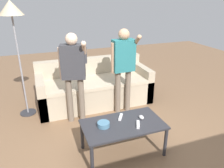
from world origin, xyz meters
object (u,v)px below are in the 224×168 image
(floor_lamp, at_px, (12,16))
(player_right, at_px, (123,62))
(player_left, at_px, (73,69))
(game_remote_wand_near, at_px, (121,117))
(game_remote_nunchuk, at_px, (141,117))
(couch, at_px, (94,88))
(game_remote_wand_far, at_px, (138,124))
(coffee_table, at_px, (123,127))
(snack_bowl, at_px, (103,124))

(floor_lamp, relative_size, player_right, 1.29)
(player_left, distance_m, game_remote_wand_near, 1.08)
(game_remote_nunchuk, height_order, player_right, player_right)
(player_right, bearing_deg, floor_lamp, 163.13)
(floor_lamp, xyz_separation_m, player_right, (1.64, -0.50, -0.75))
(couch, relative_size, player_right, 1.43)
(player_left, distance_m, game_remote_wand_far, 1.34)
(coffee_table, relative_size, game_remote_wand_far, 6.65)
(couch, xyz_separation_m, player_right, (0.38, -0.53, 0.63))
(game_remote_nunchuk, bearing_deg, coffee_table, -174.57)
(floor_lamp, height_order, game_remote_wand_far, floor_lamp)
(floor_lamp, height_order, player_left, floor_lamp)
(game_remote_wand_far, bearing_deg, game_remote_wand_near, 120.29)
(game_remote_wand_far, bearing_deg, player_left, 117.95)
(player_left, xyz_separation_m, game_remote_wand_far, (0.59, -1.11, -0.47))
(game_remote_wand_near, bearing_deg, couch, 88.88)
(couch, distance_m, game_remote_nunchuk, 1.57)
(coffee_table, xyz_separation_m, snack_bowl, (-0.26, 0.02, 0.08))
(floor_lamp, relative_size, game_remote_wand_near, 13.31)
(player_left, height_order, game_remote_wand_near, player_left)
(snack_bowl, xyz_separation_m, player_left, (-0.17, 0.98, 0.45))
(snack_bowl, distance_m, game_remote_wand_near, 0.30)
(game_remote_nunchuk, relative_size, player_right, 0.06)
(coffee_table, relative_size, player_right, 0.71)
(couch, height_order, player_left, player_left)
(player_left, bearing_deg, couch, 50.28)
(player_right, distance_m, game_remote_wand_near, 1.11)
(game_remote_nunchuk, bearing_deg, floor_lamp, 134.41)
(player_right, relative_size, game_remote_wand_near, 10.32)
(coffee_table, bearing_deg, game_remote_wand_near, 81.53)
(game_remote_nunchuk, distance_m, game_remote_wand_near, 0.28)
(player_right, bearing_deg, game_remote_wand_far, -103.25)
(snack_bowl, distance_m, player_right, 1.32)
(couch, bearing_deg, coffee_table, -91.76)
(couch, distance_m, snack_bowl, 1.59)
(coffee_table, height_order, floor_lamp, floor_lamp)
(snack_bowl, distance_m, game_remote_nunchuk, 0.53)
(game_remote_nunchuk, height_order, game_remote_wand_far, game_remote_nunchuk)
(floor_lamp, distance_m, player_left, 1.22)
(game_remote_wand_far, bearing_deg, couch, 93.86)
(snack_bowl, bearing_deg, game_remote_nunchuk, 0.20)
(floor_lamp, xyz_separation_m, player_left, (0.79, -0.54, -0.76))
(game_remote_wand_near, bearing_deg, floor_lamp, 131.19)
(player_right, relative_size, game_remote_wand_far, 9.41)
(game_remote_wand_far, bearing_deg, snack_bowl, 162.90)
(couch, xyz_separation_m, game_remote_wand_near, (-0.03, -1.44, 0.16))
(snack_bowl, height_order, player_right, player_right)
(coffee_table, relative_size, floor_lamp, 0.55)
(player_left, bearing_deg, coffee_table, -66.98)
(snack_bowl, height_order, game_remote_nunchuk, snack_bowl)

